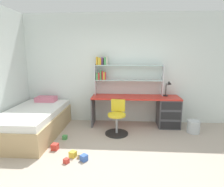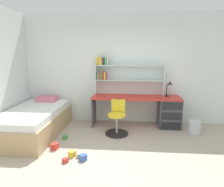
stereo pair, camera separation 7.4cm
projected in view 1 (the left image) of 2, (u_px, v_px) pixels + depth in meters
ground_plane at (117, 168)px, 3.11m from camera, size 5.98×5.43×0.02m
room_shell at (62, 73)px, 4.06m from camera, size 5.98×5.43×2.79m
desk at (159, 110)px, 4.82m from camera, size 2.16×0.57×0.75m
bookshelf_hutch at (118, 72)px, 4.88m from camera, size 1.71×0.22×0.99m
desk_lamp at (169, 86)px, 4.76m from camera, size 0.20×0.17×0.38m
swivel_chair at (117, 121)px, 4.38m from camera, size 0.52×0.52×0.77m
bed_platform at (34, 122)px, 4.33m from camera, size 1.12×2.04×0.70m
waste_bin at (193, 127)px, 4.46m from camera, size 0.29×0.29×0.29m
toy_block_blue_0 at (84, 158)px, 3.29m from camera, size 0.15×0.15×0.10m
toy_block_red_1 at (66, 161)px, 3.22m from camera, size 0.11×0.11×0.08m
toy_block_green_2 at (65, 137)px, 4.12m from camera, size 0.09×0.09×0.09m
toy_block_yellow_3 at (73, 154)px, 3.41m from camera, size 0.14×0.14×0.11m
toy_block_natural_4 at (80, 156)px, 3.39m from camera, size 0.08×0.08×0.07m
toy_block_red_5 at (55, 147)px, 3.66m from camera, size 0.13×0.13×0.12m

